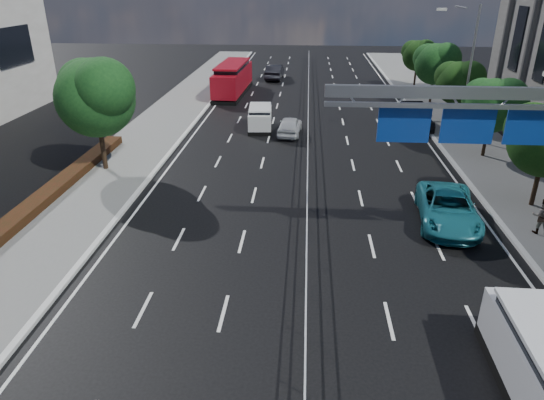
{
  "coord_description": "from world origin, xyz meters",
  "views": [
    {
      "loc": [
        -0.18,
        -8.32,
        10.38
      ],
      "look_at": [
        -1.43,
        9.17,
        2.4
      ],
      "focal_mm": 32.0,
      "sensor_mm": 36.0,
      "label": 1
    }
  ],
  "objects_px": {
    "near_car_silver": "(290,126)",
    "parked_car_teal": "(448,208)",
    "overhead_gantry": "(490,119)",
    "parked_car_dark": "(416,117)",
    "white_minivan": "(260,118)",
    "near_car_dark": "(275,72)",
    "red_bus": "(233,78)",
    "pedestrian_b": "(542,216)"
  },
  "relations": [
    {
      "from": "near_car_silver",
      "to": "parked_car_teal",
      "type": "relative_size",
      "value": 0.72
    },
    {
      "from": "overhead_gantry",
      "to": "parked_car_dark",
      "type": "relative_size",
      "value": 1.96
    },
    {
      "from": "overhead_gantry",
      "to": "white_minivan",
      "type": "relative_size",
      "value": 2.52
    },
    {
      "from": "overhead_gantry",
      "to": "near_car_dark",
      "type": "xyz_separation_m",
      "value": [
        -10.64,
        38.04,
        -4.79
      ]
    },
    {
      "from": "white_minivan",
      "to": "red_bus",
      "type": "height_order",
      "value": "red_bus"
    },
    {
      "from": "near_car_silver",
      "to": "parked_car_dark",
      "type": "relative_size",
      "value": 0.76
    },
    {
      "from": "overhead_gantry",
      "to": "pedestrian_b",
      "type": "bearing_deg",
      "value": 22.08
    },
    {
      "from": "red_bus",
      "to": "pedestrian_b",
      "type": "relative_size",
      "value": 6.15
    },
    {
      "from": "white_minivan",
      "to": "pedestrian_b",
      "type": "height_order",
      "value": "pedestrian_b"
    },
    {
      "from": "red_bus",
      "to": "parked_car_dark",
      "type": "distance_m",
      "value": 19.22
    },
    {
      "from": "near_car_dark",
      "to": "pedestrian_b",
      "type": "relative_size",
      "value": 3.01
    },
    {
      "from": "near_car_dark",
      "to": "parked_car_teal",
      "type": "distance_m",
      "value": 37.16
    },
    {
      "from": "white_minivan",
      "to": "near_car_silver",
      "type": "distance_m",
      "value": 2.71
    },
    {
      "from": "overhead_gantry",
      "to": "near_car_silver",
      "type": "xyz_separation_m",
      "value": [
        -8.07,
        16.11,
        -4.94
      ]
    },
    {
      "from": "red_bus",
      "to": "near_car_dark",
      "type": "distance_m",
      "value": 9.05
    },
    {
      "from": "near_car_dark",
      "to": "parked_car_dark",
      "type": "distance_m",
      "value": 22.73
    },
    {
      "from": "pedestrian_b",
      "to": "near_car_dark",
      "type": "bearing_deg",
      "value": -53.7
    },
    {
      "from": "parked_car_dark",
      "to": "pedestrian_b",
      "type": "relative_size",
      "value": 3.15
    },
    {
      "from": "red_bus",
      "to": "pedestrian_b",
      "type": "distance_m",
      "value": 33.45
    },
    {
      "from": "overhead_gantry",
      "to": "near_car_dark",
      "type": "bearing_deg",
      "value": 105.62
    },
    {
      "from": "parked_car_teal",
      "to": "white_minivan",
      "type": "bearing_deg",
      "value": 130.44
    },
    {
      "from": "parked_car_teal",
      "to": "pedestrian_b",
      "type": "xyz_separation_m",
      "value": [
        3.76,
        -0.94,
        0.21
      ]
    },
    {
      "from": "overhead_gantry",
      "to": "white_minivan",
      "type": "height_order",
      "value": "overhead_gantry"
    },
    {
      "from": "pedestrian_b",
      "to": "white_minivan",
      "type": "bearing_deg",
      "value": -34.02
    },
    {
      "from": "pedestrian_b",
      "to": "overhead_gantry",
      "type": "bearing_deg",
      "value": 37.24
    },
    {
      "from": "white_minivan",
      "to": "near_car_dark",
      "type": "distance_m",
      "value": 20.53
    },
    {
      "from": "near_car_silver",
      "to": "overhead_gantry",
      "type": "bearing_deg",
      "value": 121.27
    },
    {
      "from": "red_bus",
      "to": "parked_car_dark",
      "type": "height_order",
      "value": "red_bus"
    },
    {
      "from": "white_minivan",
      "to": "red_bus",
      "type": "relative_size",
      "value": 0.4
    },
    {
      "from": "near_car_silver",
      "to": "near_car_dark",
      "type": "height_order",
      "value": "near_car_dark"
    },
    {
      "from": "near_car_silver",
      "to": "parked_car_dark",
      "type": "distance_m",
      "value": 10.01
    },
    {
      "from": "near_car_silver",
      "to": "pedestrian_b",
      "type": "height_order",
      "value": "pedestrian_b"
    },
    {
      "from": "red_bus",
      "to": "near_car_dark",
      "type": "height_order",
      "value": "red_bus"
    },
    {
      "from": "red_bus",
      "to": "parked_car_teal",
      "type": "distance_m",
      "value": 30.79
    },
    {
      "from": "near_car_silver",
      "to": "parked_car_teal",
      "type": "height_order",
      "value": "parked_car_teal"
    },
    {
      "from": "near_car_dark",
      "to": "pedestrian_b",
      "type": "xyz_separation_m",
      "value": [
        14.16,
        -36.61,
        0.15
      ]
    },
    {
      "from": "white_minivan",
      "to": "parked_car_teal",
      "type": "xyz_separation_m",
      "value": [
        10.14,
        -15.15,
        -0.08
      ]
    },
    {
      "from": "white_minivan",
      "to": "parked_car_teal",
      "type": "height_order",
      "value": "white_minivan"
    },
    {
      "from": "parked_car_teal",
      "to": "parked_car_dark",
      "type": "distance_m",
      "value": 16.59
    },
    {
      "from": "near_car_silver",
      "to": "pedestrian_b",
      "type": "xyz_separation_m",
      "value": [
        11.59,
        -14.68,
        0.3
      ]
    },
    {
      "from": "parked_car_teal",
      "to": "parked_car_dark",
      "type": "relative_size",
      "value": 1.05
    },
    {
      "from": "white_minivan",
      "to": "overhead_gantry",
      "type": "bearing_deg",
      "value": -63.03
    }
  ]
}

